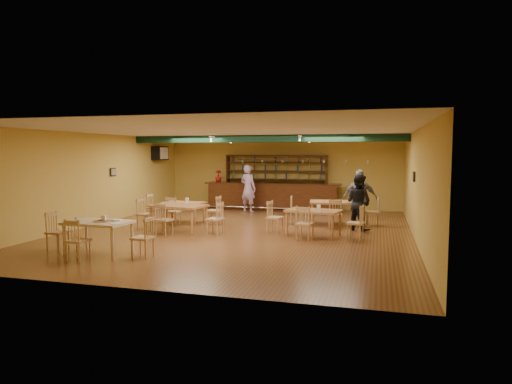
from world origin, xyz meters
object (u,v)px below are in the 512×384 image
(dining_table_a, at_px, (183,212))
(dining_table_b, at_px, (334,213))
(dining_table_c, at_px, (179,218))
(near_table, at_px, (99,238))
(patron_bar, at_px, (248,188))
(dining_table_d, at_px, (313,223))
(bar_counter, at_px, (272,197))
(patron_right_a, at_px, (358,202))

(dining_table_a, xyz_separation_m, dining_table_b, (5.03, 0.76, 0.05))
(dining_table_a, relative_size, dining_table_c, 0.86)
(dining_table_a, height_order, dining_table_b, dining_table_b)
(dining_table_a, height_order, dining_table_c, dining_table_c)
(dining_table_b, relative_size, near_table, 1.09)
(dining_table_b, xyz_separation_m, patron_bar, (-3.65, 2.41, 0.55))
(dining_table_c, bearing_deg, patron_bar, 90.07)
(dining_table_a, bearing_deg, dining_table_d, -12.17)
(bar_counter, height_order, dining_table_c, bar_counter)
(dining_table_a, height_order, dining_table_d, dining_table_d)
(dining_table_d, xyz_separation_m, patron_bar, (-3.26, 4.50, 0.57))
(dining_table_a, bearing_deg, dining_table_c, -66.14)
(dining_table_c, height_order, patron_bar, patron_bar)
(dining_table_b, bearing_deg, near_table, -137.93)
(dining_table_a, bearing_deg, dining_table_b, 12.39)
(near_table, bearing_deg, dining_table_b, 51.94)
(dining_table_b, height_order, patron_right_a, patron_right_a)
(dining_table_b, distance_m, dining_table_c, 5.04)
(dining_table_b, relative_size, dining_table_d, 1.05)
(patron_right_a, bearing_deg, near_table, 72.95)
(dining_table_b, xyz_separation_m, dining_table_d, (-0.39, -2.09, -0.02))
(dining_table_b, xyz_separation_m, dining_table_c, (-4.42, -2.43, 0.01))
(patron_bar, bearing_deg, dining_table_a, 86.44)
(dining_table_d, distance_m, near_table, 5.80)
(dining_table_b, height_order, near_table, dining_table_b)
(dining_table_c, bearing_deg, near_table, -89.28)
(near_table, bearing_deg, dining_table_a, 93.90)
(dining_table_b, xyz_separation_m, near_table, (-4.91, -5.73, -0.01))
(dining_table_c, bearing_deg, dining_table_b, 37.88)
(patron_bar, xyz_separation_m, patron_right_a, (4.45, -3.21, -0.09))
(dining_table_a, height_order, patron_bar, patron_bar)
(bar_counter, distance_m, dining_table_d, 5.87)
(dining_table_b, distance_m, near_table, 7.54)
(dining_table_d, bearing_deg, bar_counter, 125.82)
(bar_counter, relative_size, dining_table_c, 3.50)
(bar_counter, distance_m, dining_table_c, 5.88)
(dining_table_a, xyz_separation_m, patron_right_a, (5.83, -0.04, 0.51))
(bar_counter, height_order, dining_table_a, bar_counter)
(dining_table_d, bearing_deg, patron_bar, 136.97)
(dining_table_b, bearing_deg, dining_table_c, -158.60)
(patron_right_a, bearing_deg, dining_table_c, 49.42)
(dining_table_b, relative_size, patron_right_a, 0.92)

